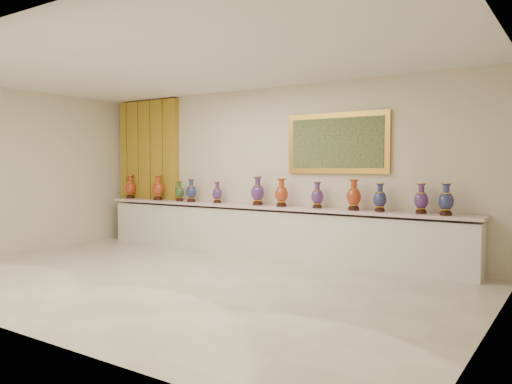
% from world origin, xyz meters
% --- Properties ---
extents(ground, '(8.00, 8.00, 0.00)m').
position_xyz_m(ground, '(0.00, 0.00, 0.00)').
color(ground, beige).
rests_on(ground, ground).
extents(room, '(8.00, 8.00, 8.00)m').
position_xyz_m(room, '(-2.34, 2.44, 1.58)').
color(room, beige).
rests_on(room, ground).
extents(counter, '(7.28, 0.48, 0.90)m').
position_xyz_m(counter, '(0.00, 2.27, 0.44)').
color(counter, white).
rests_on(counter, ground).
extents(vase_0, '(0.24, 0.24, 0.50)m').
position_xyz_m(vase_0, '(-3.45, 2.28, 1.13)').
color(vase_0, black).
rests_on(vase_0, counter).
extents(vase_1, '(0.30, 0.30, 0.52)m').
position_xyz_m(vase_1, '(-2.57, 2.23, 1.13)').
color(vase_1, black).
rests_on(vase_1, counter).
extents(vase_2, '(0.23, 0.23, 0.40)m').
position_xyz_m(vase_2, '(-2.00, 2.26, 1.08)').
color(vase_2, black).
rests_on(vase_2, counter).
extents(vase_3, '(0.28, 0.28, 0.45)m').
position_xyz_m(vase_3, '(-1.66, 2.22, 1.10)').
color(vase_3, black).
rests_on(vase_3, counter).
extents(vase_4, '(0.24, 0.24, 0.40)m').
position_xyz_m(vase_4, '(-1.06, 2.27, 1.08)').
color(vase_4, black).
rests_on(vase_4, counter).
extents(vase_5, '(0.29, 0.29, 0.51)m').
position_xyz_m(vase_5, '(-0.13, 2.26, 1.13)').
color(vase_5, black).
rests_on(vase_5, counter).
extents(vase_6, '(0.29, 0.29, 0.49)m').
position_xyz_m(vase_6, '(0.39, 2.22, 1.12)').
color(vase_6, black).
rests_on(vase_6, counter).
extents(vase_7, '(0.25, 0.25, 0.44)m').
position_xyz_m(vase_7, '(1.04, 2.28, 1.10)').
color(vase_7, black).
rests_on(vase_7, counter).
extents(vase_8, '(0.25, 0.25, 0.49)m').
position_xyz_m(vase_8, '(1.70, 2.24, 1.12)').
color(vase_8, black).
rests_on(vase_8, counter).
extents(vase_9, '(0.25, 0.25, 0.44)m').
position_xyz_m(vase_9, '(2.12, 2.25, 1.10)').
color(vase_9, black).
rests_on(vase_9, counter).
extents(vase_10, '(0.26, 0.26, 0.45)m').
position_xyz_m(vase_10, '(2.74, 2.29, 1.10)').
color(vase_10, black).
rests_on(vase_10, counter).
extents(vase_11, '(0.23, 0.23, 0.46)m').
position_xyz_m(vase_11, '(3.10, 2.21, 1.11)').
color(vase_11, black).
rests_on(vase_11, counter).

